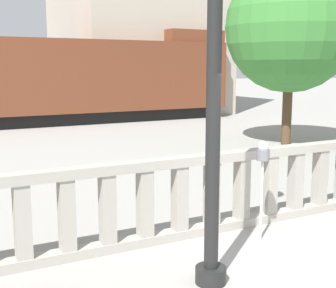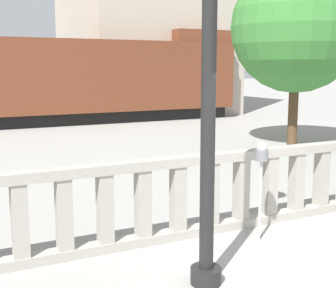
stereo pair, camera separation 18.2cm
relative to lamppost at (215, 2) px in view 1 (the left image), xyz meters
name	(u,v)px [view 1 (the left image)]	position (x,y,z in m)	size (l,w,h in m)	color
balustrade	(227,191)	(1.26, 1.47, -2.64)	(13.94, 0.24, 1.26)	#9E998E
lamppost	(215,2)	(0.00, 0.00, 0.00)	(0.42, 0.42, 5.69)	black
parking_meter	(263,159)	(1.46, 0.87, -2.04)	(0.19, 0.19, 1.50)	silver
tree_left	(290,27)	(7.79, 7.38, 0.55)	(4.21, 4.21, 5.94)	#4C3823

